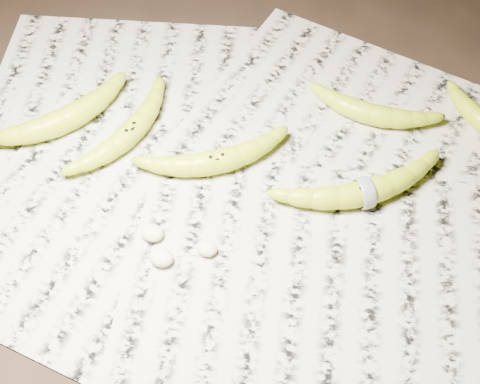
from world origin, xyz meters
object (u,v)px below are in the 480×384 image
(banana_left_a, at_px, (130,132))
(banana_center, at_px, (216,160))
(banana_left_b, at_px, (64,118))
(banana_taped, at_px, (365,191))
(banana_upper_a, at_px, (372,112))

(banana_left_a, relative_size, banana_center, 0.99)
(banana_left_b, distance_m, banana_taped, 0.46)
(banana_center, bearing_deg, banana_left_a, 142.00)
(banana_left_a, distance_m, banana_taped, 0.36)
(banana_center, relative_size, banana_upper_a, 1.13)
(banana_left_b, height_order, banana_upper_a, banana_left_b)
(banana_center, bearing_deg, banana_left_b, 146.11)
(banana_left_a, bearing_deg, banana_left_b, 111.50)
(banana_left_a, xyz_separation_m, banana_center, (0.14, -0.01, 0.00))
(banana_left_a, xyz_separation_m, banana_left_b, (-0.10, -0.01, 0.00))
(banana_upper_a, bearing_deg, banana_left_b, -159.16)
(banana_left_a, bearing_deg, banana_upper_a, -49.31)
(banana_left_a, bearing_deg, banana_taped, -73.26)
(banana_left_b, relative_size, banana_taped, 0.90)
(banana_taped, height_order, banana_upper_a, banana_taped)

